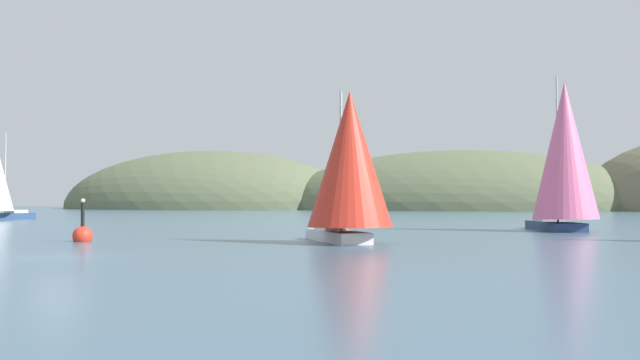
# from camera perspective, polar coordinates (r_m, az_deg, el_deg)

# --- Properties ---
(ground_plane) EXTENTS (360.00, 360.00, 0.00)m
(ground_plane) POSITION_cam_1_polar(r_m,az_deg,el_deg) (30.70, -20.39, -5.85)
(ground_plane) COLOR #426075
(headland_left) EXTENTS (75.78, 44.00, 28.32)m
(headland_left) POSITION_cam_1_polar(r_m,az_deg,el_deg) (175.68, -9.01, -2.30)
(headland_left) COLOR #5B6647
(headland_left) RESTS_ON ground_plane
(headland_center) EXTENTS (84.82, 44.00, 26.40)m
(headland_center) POSITION_cam_1_polar(r_m,az_deg,el_deg) (160.34, 10.91, -2.36)
(headland_center) COLOR #5B6647
(headland_center) RESTS_ON ground_plane
(sailboat_scarlet_sail) EXTENTS (6.80, 8.27, 8.26)m
(sailboat_scarlet_sail) POSITION_cam_1_polar(r_m,az_deg,el_deg) (37.57, 2.35, 1.39)
(sailboat_scarlet_sail) COLOR white
(sailboat_scarlet_sail) RESTS_ON ground_plane
(sailboat_pink_spinnaker) EXTENTS (5.71, 9.43, 11.59)m
(sailboat_pink_spinnaker) POSITION_cam_1_polar(r_m,az_deg,el_deg) (54.62, 19.04, 1.96)
(sailboat_pink_spinnaker) COLOR navy
(sailboat_pink_spinnaker) RESTS_ON ground_plane
(channel_buoy) EXTENTS (1.10, 1.10, 2.64)m
(channel_buoy) POSITION_cam_1_polar(r_m,az_deg,el_deg) (41.66, -18.54, -4.20)
(channel_buoy) COLOR red
(channel_buoy) RESTS_ON ground_plane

